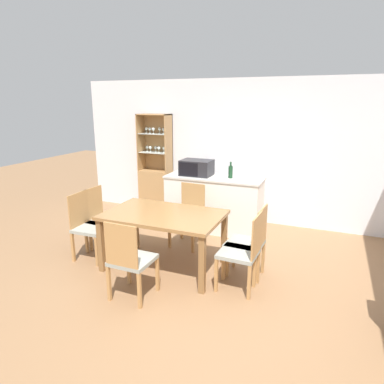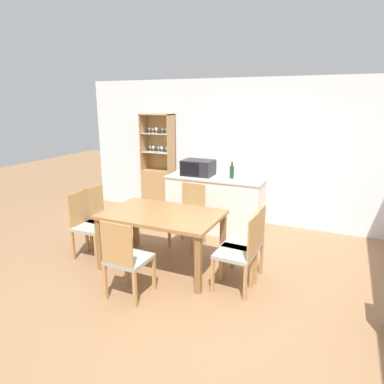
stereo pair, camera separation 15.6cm
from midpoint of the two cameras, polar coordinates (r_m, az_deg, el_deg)
name	(u,v)px [view 1 (the left image)]	position (r m, az deg, el deg)	size (l,w,h in m)	color
ground_plane	(198,289)	(4.23, -0.03, -15.81)	(18.00, 18.00, 0.00)	#936B47
wall_back	(253,152)	(6.21, 9.35, 6.54)	(6.80, 0.06, 2.55)	silver
kitchen_counter	(214,203)	(5.85, 2.86, -1.92)	(1.63, 0.59, 0.93)	white
display_cabinet	(156,183)	(6.84, -6.67, 1.56)	(0.62, 0.33, 1.92)	tan
dining_table	(164,220)	(4.48, -5.74, -4.63)	(1.52, 0.96, 0.75)	olive
dining_chair_side_right_far	(248,243)	(4.31, 8.35, -8.35)	(0.46, 0.46, 0.94)	#999E93
dining_chair_side_left_far	(102,220)	(5.24, -15.57, -4.47)	(0.46, 0.46, 0.94)	#999E93
dining_chair_head_near	(130,260)	(3.92, -11.40, -11.00)	(0.44, 0.44, 0.94)	#999E93
dining_chair_head_far	(188,215)	(5.24, -1.44, -3.91)	(0.46, 0.46, 0.94)	#999E93
dining_chair_side_right_near	(243,252)	(4.06, 7.33, -9.87)	(0.45, 0.45, 0.94)	#999E93
dining_chair_side_left_near	(89,226)	(5.03, -17.61, -5.46)	(0.45, 0.45, 0.94)	#999E93
microwave	(197,168)	(5.82, 0.00, 4.08)	(0.52, 0.38, 0.26)	#232328
wine_bottle	(231,172)	(5.64, 5.66, 3.40)	(0.07, 0.07, 0.27)	#193D23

